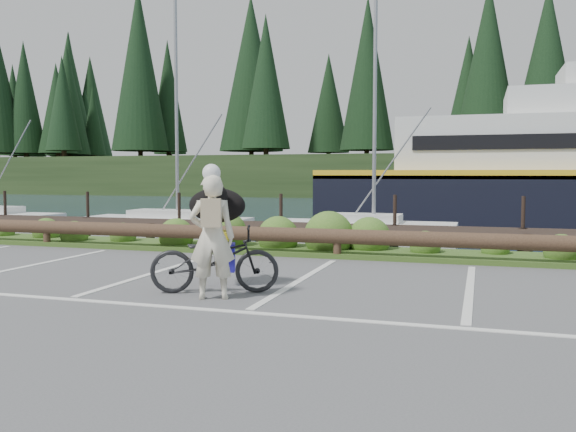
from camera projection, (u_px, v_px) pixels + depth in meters
The scene contains 7 objects.
ground at pixel (257, 306), 7.86m from camera, with size 72.00×72.00×0.00m, color #4D4D50.
harbor_backdrop at pixel (463, 186), 82.39m from camera, with size 170.00×160.00×30.00m.
vegetation_strip at pixel (345, 252), 12.89m from camera, with size 34.00×1.60×0.10m, color #3D5B21.
log_rail at pixel (337, 259), 12.23m from camera, with size 32.00×0.30×0.60m, color #443021, non-canonical shape.
bicycle at pixel (215, 259), 8.70m from camera, with size 0.64×1.83×0.96m, color black.
cyclist at pixel (212, 237), 8.25m from camera, with size 0.62×0.41×1.70m, color beige.
dog at pixel (217, 205), 9.23m from camera, with size 0.91×0.45×0.53m, color black.
Camera 1 is at (2.73, -7.27, 1.71)m, focal length 38.00 mm.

